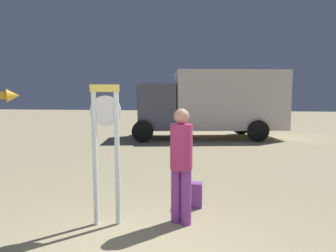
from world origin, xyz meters
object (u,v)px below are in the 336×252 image
(person_near_clock, at_px, (181,160))
(backpack, at_px, (193,195))
(box_truck_near, at_px, (214,102))
(standing_clock, at_px, (106,140))

(person_near_clock, bearing_deg, backpack, 79.48)
(backpack, xyz_separation_m, box_truck_near, (0.27, 8.55, 1.46))
(backpack, relative_size, box_truck_near, 0.06)
(person_near_clock, bearing_deg, box_truck_near, 87.52)
(person_near_clock, relative_size, box_truck_near, 0.24)
(standing_clock, xyz_separation_m, box_truck_near, (1.45, 9.43, 0.42))
(standing_clock, relative_size, box_truck_near, 0.28)
(backpack, height_order, box_truck_near, box_truck_near)
(person_near_clock, distance_m, backpack, 1.00)
(person_near_clock, bearing_deg, standing_clock, -168.89)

